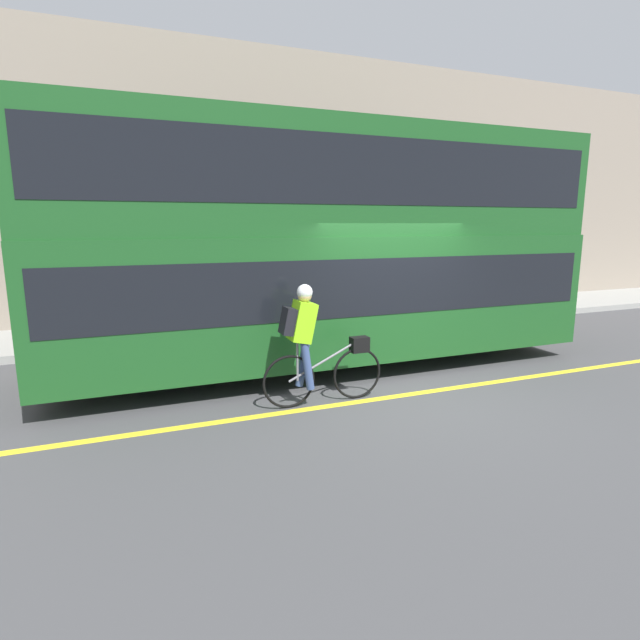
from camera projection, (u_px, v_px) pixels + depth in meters
The scene contains 7 objects.
ground_plane at pixel (414, 394), 7.42m from camera, with size 80.00×80.00×0.00m, color #424244.
road_center_line at pixel (414, 394), 7.42m from camera, with size 50.00×0.14×0.01m, color yellow.
sidewalk_curb at pixel (296, 323), 12.29m from camera, with size 60.00×2.56×0.15m.
building_facade at pixel (277, 188), 12.96m from camera, with size 60.00×0.30×6.79m.
bus at pixel (325, 239), 8.51m from camera, with size 9.06×2.56×4.04m.
cyclist_on_bike at pixel (312, 342), 6.82m from camera, with size 1.78×0.32×1.70m.
street_sign_post at pixel (256, 260), 11.49m from camera, with size 0.36×0.09×2.70m.
Camera 1 is at (-3.93, -6.05, 2.49)m, focal length 28.00 mm.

